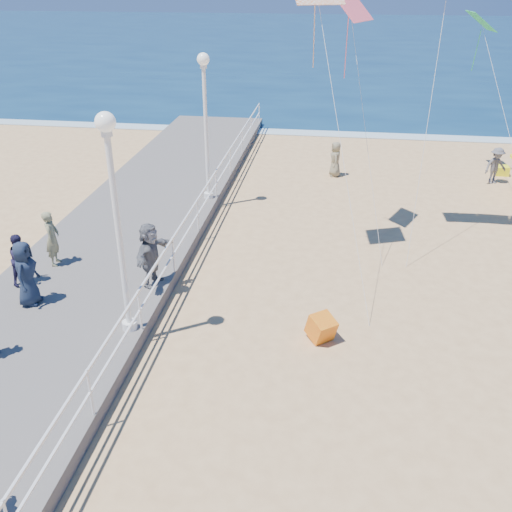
# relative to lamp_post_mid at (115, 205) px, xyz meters

# --- Properties ---
(ground) EXTENTS (160.00, 160.00, 0.00)m
(ground) POSITION_rel_lamp_post_mid_xyz_m (5.35, 0.00, -3.66)
(ground) COLOR tan
(ground) RESTS_ON ground
(ocean) EXTENTS (160.00, 90.00, 0.05)m
(ocean) POSITION_rel_lamp_post_mid_xyz_m (5.35, 65.00, -3.65)
(ocean) COLOR #0C2B4B
(ocean) RESTS_ON ground
(surf_line) EXTENTS (160.00, 1.20, 0.04)m
(surf_line) POSITION_rel_lamp_post_mid_xyz_m (5.35, 20.50, -3.63)
(surf_line) COLOR white
(surf_line) RESTS_ON ground
(boardwalk) EXTENTS (5.00, 44.00, 0.40)m
(boardwalk) POSITION_rel_lamp_post_mid_xyz_m (-2.15, 0.00, -3.46)
(boardwalk) COLOR slate
(boardwalk) RESTS_ON ground
(railing) EXTENTS (0.05, 42.00, 0.55)m
(railing) POSITION_rel_lamp_post_mid_xyz_m (0.30, 0.00, -2.41)
(railing) COLOR white
(railing) RESTS_ON boardwalk
(lamp_post_mid) EXTENTS (0.44, 0.44, 5.32)m
(lamp_post_mid) POSITION_rel_lamp_post_mid_xyz_m (0.00, 0.00, 0.00)
(lamp_post_mid) COLOR white
(lamp_post_mid) RESTS_ON boardwalk
(lamp_post_far) EXTENTS (0.44, 0.44, 5.32)m
(lamp_post_far) POSITION_rel_lamp_post_mid_xyz_m (0.00, 9.00, 0.00)
(lamp_post_far) COLOR white
(lamp_post_far) RESTS_ON boardwalk
(spectator_4) EXTENTS (0.62, 0.90, 1.77)m
(spectator_4) POSITION_rel_lamp_post_mid_xyz_m (-2.98, 0.78, -2.37)
(spectator_4) COLOR #192337
(spectator_4) RESTS_ON boardwalk
(spectator_5) EXTENTS (0.91, 1.77, 1.83)m
(spectator_5) POSITION_rel_lamp_post_mid_xyz_m (-0.11, 2.24, -2.35)
(spectator_5) COLOR slate
(spectator_5) RESTS_ON boardwalk
(spectator_6) EXTENTS (0.50, 0.67, 1.68)m
(spectator_6) POSITION_rel_lamp_post_mid_xyz_m (-3.34, 2.99, -2.42)
(spectator_6) COLOR #817F59
(spectator_6) RESTS_ON boardwalk
(spectator_7) EXTENTS (0.75, 0.85, 1.47)m
(spectator_7) POSITION_rel_lamp_post_mid_xyz_m (-3.69, 1.79, -2.52)
(spectator_7) COLOR #1B1835
(spectator_7) RESTS_ON boardwalk
(beach_walker_a) EXTENTS (1.16, 0.97, 1.57)m
(beach_walker_a) POSITION_rel_lamp_post_mid_xyz_m (11.53, 13.44, -2.88)
(beach_walker_a) COLOR #57575C
(beach_walker_a) RESTS_ON ground
(beach_walker_c) EXTENTS (0.58, 0.81, 1.54)m
(beach_walker_c) POSITION_rel_lamp_post_mid_xyz_m (4.75, 13.44, -2.89)
(beach_walker_c) COLOR #7D7556
(beach_walker_c) RESTS_ON ground
(box_kite) EXTENTS (0.87, 0.90, 0.74)m
(box_kite) POSITION_rel_lamp_post_mid_xyz_m (4.67, 0.75, -3.36)
(box_kite) COLOR #E93F0D
(box_kite) RESTS_ON ground
(beach_chair_right) EXTENTS (0.55, 0.55, 0.40)m
(beach_chair_right) POSITION_rel_lamp_post_mid_xyz_m (12.17, 14.66, -3.46)
(beach_chair_right) COLOR #FFFA1A
(beach_chair_right) RESTS_ON ground
(kite_diamond_pink) EXTENTS (1.54, 1.74, 1.04)m
(kite_diamond_pink) POSITION_rel_lamp_post_mid_xyz_m (4.85, 7.38, 3.77)
(kite_diamond_pink) COLOR #FC5C71
(kite_diamond_green) EXTENTS (1.19, 1.39, 0.76)m
(kite_diamond_green) POSITION_rel_lamp_post_mid_xyz_m (10.23, 14.78, 2.71)
(kite_diamond_green) COLOR green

